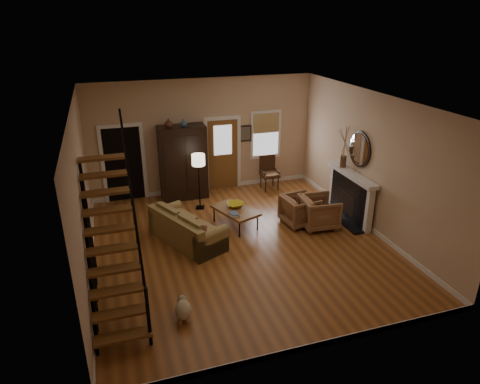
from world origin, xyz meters
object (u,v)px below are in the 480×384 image
object	(u,v)px
side_chair	(270,173)
sofa	(187,228)
armchair_right	(300,210)
floor_lamp	(199,182)
armoire	(183,163)
coffee_table	(235,218)
armchair_left	(319,212)

from	to	relation	value
side_chair	sofa	bearing A→B (deg)	-140.98
armchair_right	floor_lamp	world-z (taller)	floor_lamp
armoire	armchair_right	xyz separation A→B (m)	(2.43, -2.57, -0.67)
armchair_right	sofa	bearing A→B (deg)	84.62
armoire	coffee_table	distance (m)	2.50
coffee_table	floor_lamp	xyz separation A→B (m)	(-0.60, 1.30, 0.54)
sofa	floor_lamp	world-z (taller)	floor_lamp
floor_lamp	side_chair	size ratio (longest dim) A/B	1.51
sofa	side_chair	bearing A→B (deg)	14.02
armchair_left	armchair_right	xyz separation A→B (m)	(-0.38, 0.29, -0.02)
side_chair	coffee_table	bearing A→B (deg)	-130.33
coffee_table	side_chair	bearing A→B (deg)	49.67
armoire	armchair_left	distance (m)	4.06
sofa	armchair_left	distance (m)	3.26
armchair_right	side_chair	world-z (taller)	side_chair
side_chair	floor_lamp	bearing A→B (deg)	-163.26
armoire	armchair_left	world-z (taller)	armoire
armchair_right	side_chair	size ratio (longest dim) A/B	0.81
armoire	side_chair	world-z (taller)	armoire
armoire	armchair_right	distance (m)	3.60
armchair_left	armchair_right	world-z (taller)	armchair_left
coffee_table	armchair_right	bearing A→B (deg)	-13.32
coffee_table	armchair_left	bearing A→B (deg)	-18.72
armchair_left	side_chair	world-z (taller)	side_chair
armoire	sofa	bearing A→B (deg)	-99.56
armchair_right	floor_lamp	size ratio (longest dim) A/B	0.54
sofa	armchair_left	xyz separation A→B (m)	(3.25, -0.23, 0.03)
armchair_right	side_chair	distance (m)	2.38
sofa	coffee_table	bearing A→B (deg)	-6.69
sofa	floor_lamp	size ratio (longest dim) A/B	1.28
coffee_table	side_chair	size ratio (longest dim) A/B	1.18
armchair_left	floor_lamp	size ratio (longest dim) A/B	0.57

